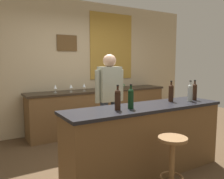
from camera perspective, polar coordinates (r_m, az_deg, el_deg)
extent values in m
plane|color=#4C3823|center=(3.72, 3.93, -16.99)|extent=(10.00, 10.00, 0.00)
cube|color=tan|center=(5.20, -8.86, 5.64)|extent=(6.00, 0.06, 2.80)
cube|color=brown|center=(5.10, -10.89, 11.07)|extent=(0.44, 0.02, 0.33)
cube|color=#A87F33|center=(5.57, -0.10, 10.43)|extent=(1.11, 0.02, 1.51)
cube|color=brown|center=(3.26, 8.10, -12.24)|extent=(2.24, 0.57, 0.88)
cube|color=black|center=(3.14, 8.24, -4.29)|extent=(2.28, 0.60, 0.04)
cube|color=brown|center=(5.14, -2.90, -5.21)|extent=(3.08, 0.53, 0.86)
cube|color=#2D2319|center=(5.06, -2.93, -0.23)|extent=(3.14, 0.56, 0.04)
cylinder|color=#384766|center=(3.97, 0.67, -8.83)|extent=(0.13, 0.13, 0.86)
cylinder|color=#384766|center=(3.87, -1.89, -9.24)|extent=(0.13, 0.13, 0.86)
cube|color=#9EA38E|center=(3.79, -0.61, 1.34)|extent=(0.36, 0.20, 0.56)
sphere|color=tan|center=(3.77, -0.61, 7.02)|extent=(0.21, 0.21, 0.21)
cylinder|color=#9EA38E|center=(3.91, 2.18, 1.07)|extent=(0.08, 0.08, 0.52)
cylinder|color=#9EA38E|center=(3.69, -3.56, 0.71)|extent=(0.08, 0.08, 0.52)
cylinder|color=brown|center=(2.82, 14.34, -18.10)|extent=(0.06, 0.06, 0.65)
torus|color=brown|center=(2.87, 14.28, -19.96)|extent=(0.26, 0.26, 0.02)
cylinder|color=brown|center=(2.70, 14.56, -11.54)|extent=(0.32, 0.32, 0.03)
cylinder|color=black|center=(2.83, 1.38, -3.00)|extent=(0.07, 0.07, 0.20)
sphere|color=black|center=(2.81, 1.38, -0.74)|extent=(0.07, 0.07, 0.07)
cylinder|color=black|center=(2.81, 1.39, -0.09)|extent=(0.03, 0.03, 0.09)
cylinder|color=black|center=(2.80, 1.39, 0.99)|extent=(0.03, 0.03, 0.02)
cylinder|color=black|center=(2.92, 4.59, -2.72)|extent=(0.07, 0.07, 0.20)
sphere|color=black|center=(2.90, 4.61, -0.53)|extent=(0.07, 0.07, 0.07)
cylinder|color=black|center=(2.90, 4.61, 0.11)|extent=(0.03, 0.03, 0.09)
cylinder|color=black|center=(2.89, 4.62, 1.15)|extent=(0.03, 0.03, 0.02)
cylinder|color=black|center=(3.53, 14.16, -1.23)|extent=(0.07, 0.07, 0.20)
sphere|color=black|center=(3.52, 14.22, 0.59)|extent=(0.07, 0.07, 0.07)
cylinder|color=black|center=(3.51, 14.23, 1.11)|extent=(0.03, 0.03, 0.09)
cylinder|color=black|center=(3.51, 14.26, 1.97)|extent=(0.03, 0.03, 0.02)
cylinder|color=#999E99|center=(3.64, 18.46, -1.13)|extent=(0.07, 0.07, 0.20)
sphere|color=#999E99|center=(3.63, 18.53, 0.63)|extent=(0.07, 0.07, 0.07)
cylinder|color=#999E99|center=(3.63, 18.55, 1.14)|extent=(0.03, 0.03, 0.09)
cylinder|color=black|center=(3.62, 18.58, 1.97)|extent=(0.03, 0.03, 0.02)
cylinder|color=black|center=(3.77, 19.42, -0.92)|extent=(0.07, 0.07, 0.20)
sphere|color=black|center=(3.75, 19.49, 0.79)|extent=(0.07, 0.07, 0.07)
cylinder|color=black|center=(3.75, 19.51, 1.28)|extent=(0.03, 0.03, 0.09)
cylinder|color=black|center=(3.75, 19.54, 2.09)|extent=(0.03, 0.03, 0.02)
cylinder|color=silver|center=(4.67, -13.62, -0.73)|extent=(0.06, 0.06, 0.00)
cylinder|color=silver|center=(4.67, -13.63, -0.24)|extent=(0.01, 0.01, 0.07)
cone|color=silver|center=(4.66, -13.66, 0.67)|extent=(0.07, 0.07, 0.08)
cylinder|color=silver|center=(4.72, -9.93, -0.57)|extent=(0.06, 0.06, 0.00)
cylinder|color=silver|center=(4.71, -9.94, -0.09)|extent=(0.01, 0.01, 0.07)
cone|color=silver|center=(4.70, -9.96, 0.82)|extent=(0.07, 0.07, 0.08)
cylinder|color=silver|center=(4.83, -6.77, -0.33)|extent=(0.06, 0.06, 0.00)
cylinder|color=silver|center=(4.83, -6.77, 0.14)|extent=(0.01, 0.01, 0.07)
cone|color=silver|center=(4.82, -6.79, 1.02)|extent=(0.07, 0.07, 0.08)
cylinder|color=silver|center=(5.21, -0.85, 0.23)|extent=(0.06, 0.06, 0.00)
cylinder|color=silver|center=(5.21, -0.85, 0.67)|extent=(0.01, 0.01, 0.07)
cone|color=silver|center=(5.20, -0.85, 1.49)|extent=(0.07, 0.07, 0.08)
cylinder|color=silver|center=(5.22, 1.51, 0.24)|extent=(0.06, 0.06, 0.00)
cylinder|color=silver|center=(5.21, 1.51, 0.68)|extent=(0.01, 0.01, 0.07)
cone|color=silver|center=(5.20, 1.52, 1.50)|extent=(0.07, 0.07, 0.08)
cylinder|color=#338C4C|center=(5.41, 2.38, 0.95)|extent=(0.08, 0.08, 0.09)
torus|color=#338C4C|center=(5.44, 2.88, 1.03)|extent=(0.06, 0.01, 0.06)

